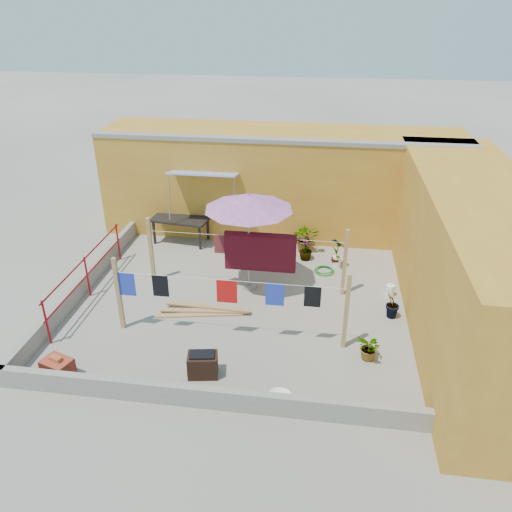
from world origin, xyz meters
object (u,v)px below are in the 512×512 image
(outdoor_table, at_px, (180,220))
(brick_stack, at_px, (58,368))
(brazier, at_px, (203,364))
(plant_back_a, at_px, (306,237))
(water_jug_b, at_px, (337,261))
(green_hose, at_px, (324,270))
(patio_umbrella, at_px, (249,203))
(water_jug_a, at_px, (390,290))
(white_basin, at_px, (280,397))

(outdoor_table, relative_size, brick_stack, 2.66)
(brazier, bearing_deg, plant_back_a, 73.56)
(water_jug_b, height_order, green_hose, water_jug_b)
(patio_umbrella, xyz_separation_m, plant_back_a, (1.34, 2.35, -1.92))
(patio_umbrella, xyz_separation_m, outdoor_table, (-2.50, 2.42, -1.63))
(outdoor_table, height_order, green_hose, outdoor_table)
(outdoor_table, height_order, brick_stack, outdoor_table)
(water_jug_a, bearing_deg, green_hose, 149.13)
(white_basin, height_order, plant_back_a, plant_back_a)
(outdoor_table, bearing_deg, plant_back_a, -1.04)
(brick_stack, bearing_deg, brazier, 9.38)
(outdoor_table, relative_size, water_jug_b, 4.97)
(patio_umbrella, bearing_deg, outdoor_table, 135.90)
(patio_umbrella, distance_m, brick_stack, 5.55)
(green_hose, bearing_deg, brick_stack, -135.31)
(brazier, distance_m, green_hose, 5.18)
(water_jug_a, xyz_separation_m, water_jug_b, (-1.35, 1.37, 0.01))
(patio_umbrella, relative_size, water_jug_a, 7.68)
(patio_umbrella, distance_m, outdoor_table, 3.84)
(white_basin, xyz_separation_m, water_jug_b, (1.05, 5.46, 0.11))
(white_basin, bearing_deg, patio_umbrella, 106.88)
(brick_stack, relative_size, plant_back_a, 0.77)
(brick_stack, relative_size, white_basin, 1.37)
(outdoor_table, distance_m, white_basin, 7.43)
(brick_stack, xyz_separation_m, brazier, (2.83, 0.47, 0.04))
(outdoor_table, xyz_separation_m, brick_stack, (-0.73, -6.40, -0.51))
(brazier, relative_size, white_basin, 1.31)
(water_jug_b, xyz_separation_m, green_hose, (-0.33, -0.37, -0.12))
(white_basin, relative_size, green_hose, 0.88)
(brick_stack, height_order, brazier, brazier)
(plant_back_a, bearing_deg, outdoor_table, 178.96)
(brick_stack, bearing_deg, water_jug_a, 30.95)
(water_jug_b, xyz_separation_m, plant_back_a, (-0.92, 0.87, 0.28))
(outdoor_table, bearing_deg, brazier, -70.42)
(brick_stack, xyz_separation_m, green_hose, (5.15, 5.10, -0.18))
(brazier, bearing_deg, patio_umbrella, 83.69)
(patio_umbrella, xyz_separation_m, white_basin, (1.21, -3.98, -2.31))
(white_basin, xyz_separation_m, green_hose, (0.72, 5.10, -0.01))
(brick_stack, xyz_separation_m, white_basin, (4.43, -0.00, -0.17))
(green_hose, bearing_deg, plant_back_a, 115.58)
(outdoor_table, xyz_separation_m, green_hose, (4.43, -1.30, -0.68))
(patio_umbrella, xyz_separation_m, water_jug_a, (3.61, 0.12, -2.21))
(water_jug_a, height_order, water_jug_b, water_jug_b)
(patio_umbrella, bearing_deg, white_basin, -73.12)
(water_jug_a, bearing_deg, brick_stack, -149.05)
(outdoor_table, distance_m, green_hose, 4.67)
(patio_umbrella, distance_m, plant_back_a, 3.32)
(brazier, bearing_deg, outdoor_table, 109.58)
(brick_stack, height_order, water_jug_b, brick_stack)
(brick_stack, distance_m, water_jug_a, 7.96)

